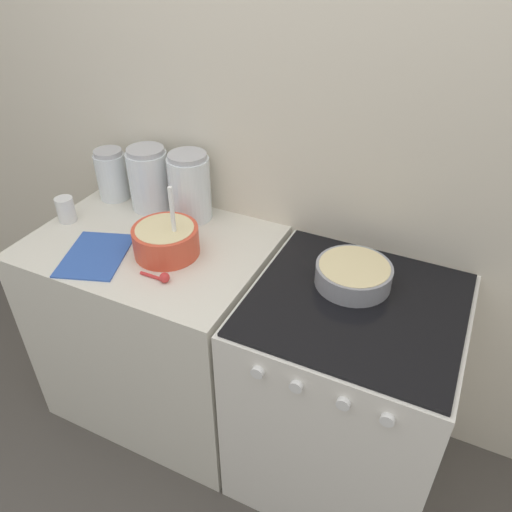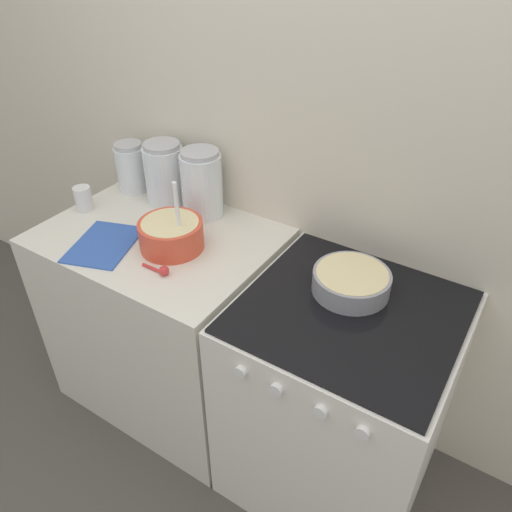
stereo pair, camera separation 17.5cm
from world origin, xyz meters
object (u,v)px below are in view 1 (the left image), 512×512
(storage_jar_middle, at_px, (150,183))
(storage_jar_right, at_px, (190,191))
(stove, at_px, (343,392))
(mixing_bowl, at_px, (166,239))
(storage_jar_left, at_px, (112,178))
(baking_pan, at_px, (353,274))
(tin_can, at_px, (66,210))

(storage_jar_middle, relative_size, storage_jar_right, 0.95)
(stove, height_order, mixing_bowl, mixing_bowl)
(storage_jar_left, bearing_deg, baking_pan, -7.37)
(stove, bearing_deg, storage_jar_right, 163.12)
(storage_jar_middle, bearing_deg, stove, -13.57)
(mixing_bowl, distance_m, storage_jar_left, 0.52)
(storage_jar_left, height_order, storage_jar_right, storage_jar_right)
(storage_jar_left, height_order, tin_can, storage_jar_left)
(baking_pan, relative_size, storage_jar_left, 1.17)
(baking_pan, distance_m, tin_can, 1.17)
(storage_jar_middle, bearing_deg, baking_pan, -8.93)
(mixing_bowl, xyz_separation_m, storage_jar_left, (-0.45, 0.26, 0.03))
(stove, height_order, storage_jar_right, storage_jar_right)
(stove, distance_m, tin_can, 1.31)
(storage_jar_left, xyz_separation_m, tin_can, (-0.05, -0.25, -0.04))
(storage_jar_right, bearing_deg, stove, -16.88)
(storage_jar_right, relative_size, tin_can, 2.70)
(mixing_bowl, xyz_separation_m, storage_jar_right, (-0.05, 0.26, 0.06))
(mixing_bowl, xyz_separation_m, baking_pan, (0.67, 0.12, -0.02))
(stove, xyz_separation_m, storage_jar_left, (-1.16, 0.23, 0.54))
(mixing_bowl, bearing_deg, stove, 2.49)
(storage_jar_left, bearing_deg, storage_jar_right, 0.00)
(baking_pan, relative_size, storage_jar_middle, 0.97)
(tin_can, bearing_deg, storage_jar_middle, 45.20)
(storage_jar_left, distance_m, storage_jar_middle, 0.20)
(baking_pan, xyz_separation_m, storage_jar_left, (-1.12, 0.15, 0.05))
(mixing_bowl, relative_size, storage_jar_left, 1.28)
(stove, xyz_separation_m, baking_pan, (-0.04, 0.09, 0.49))
(storage_jar_left, bearing_deg, mixing_bowl, -30.44)
(storage_jar_middle, distance_m, tin_can, 0.35)
(mixing_bowl, height_order, storage_jar_right, mixing_bowl)
(mixing_bowl, xyz_separation_m, storage_jar_middle, (-0.25, 0.26, 0.05))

